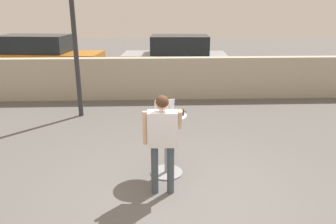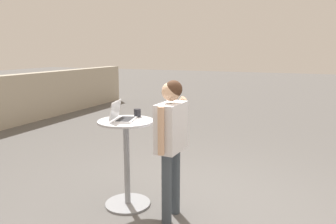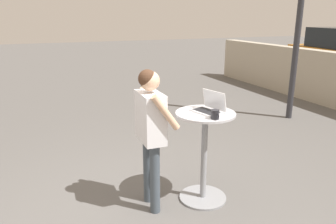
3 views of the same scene
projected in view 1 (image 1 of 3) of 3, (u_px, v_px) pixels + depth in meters
ground_plane at (181, 199)px, 4.95m from camera, size 50.00×50.00×0.00m
pavement_kerb at (167, 78)px, 10.11m from camera, size 14.44×0.35×1.28m
cafe_table at (166, 141)px, 5.52m from camera, size 0.67×0.67×1.07m
laptop at (166, 111)px, 5.40m from camera, size 0.39×0.32×0.23m
coffee_mug at (182, 112)px, 5.35m from camera, size 0.12×0.09×0.10m
standing_person at (162, 133)px, 4.81m from camera, size 0.59×0.34×1.58m
parked_car_near_street at (176, 58)px, 12.56m from camera, size 4.01×2.01×1.71m
parked_car_further_down at (41, 57)px, 12.75m from camera, size 4.76×2.18×1.70m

